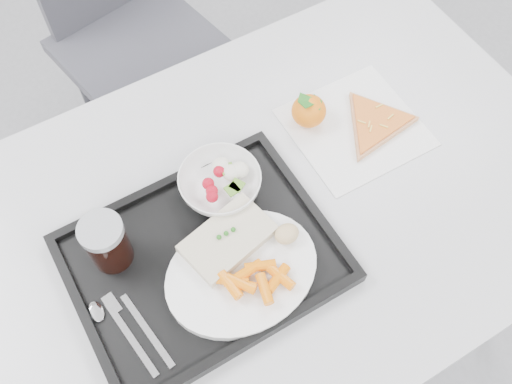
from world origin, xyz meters
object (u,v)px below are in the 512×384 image
object	(u,v)px
cola_glass	(107,242)
tangerine	(309,111)
salad_bowl	(220,183)
table	(273,219)
pizza_slice	(376,123)
tray	(203,259)
dinner_plate	(242,272)
chair	(125,11)

from	to	relation	value
cola_glass	tangerine	world-z (taller)	cola_glass
salad_bowl	table	bearing A→B (deg)	-40.82
tangerine	pizza_slice	xyz separation A→B (m)	(0.11, -0.08, -0.02)
tray	cola_glass	world-z (taller)	cola_glass
salad_bowl	tangerine	bearing A→B (deg)	14.21
table	dinner_plate	bearing A→B (deg)	-142.12
pizza_slice	tangerine	bearing A→B (deg)	144.55
cola_glass	tangerine	bearing A→B (deg)	9.94
chair	tangerine	world-z (taller)	chair
cola_glass	chair	bearing A→B (deg)	67.69
table	pizza_slice	bearing A→B (deg)	9.90
chair	tray	xyz separation A→B (m)	(-0.20, -0.88, 0.22)
cola_glass	salad_bowl	bearing A→B (deg)	5.39
table	tangerine	bearing A→B (deg)	38.85
tray	dinner_plate	bearing A→B (deg)	-54.39
tray	pizza_slice	world-z (taller)	tray
dinner_plate	pizza_slice	bearing A→B (deg)	20.26
chair	salad_bowl	xyz separation A→B (m)	(-0.10, -0.78, 0.25)
chair	tray	world-z (taller)	chair
salad_bowl	dinner_plate	bearing A→B (deg)	-106.77
tray	tangerine	size ratio (longest dim) A/B	5.04
dinner_plate	salad_bowl	xyz separation A→B (m)	(0.05, 0.17, 0.01)
salad_bowl	tangerine	size ratio (longest dim) A/B	1.70
table	cola_glass	world-z (taller)	cola_glass
table	tangerine	distance (m)	0.23
tray	tangerine	world-z (taller)	tangerine
chair	dinner_plate	size ratio (longest dim) A/B	3.44
chair	cola_glass	size ratio (longest dim) A/B	8.61
cola_glass	tray	bearing A→B (deg)	-32.32
table	pizza_slice	size ratio (longest dim) A/B	4.33
chair	cola_glass	xyz separation A→B (m)	(-0.33, -0.80, 0.28)
chair	tray	distance (m)	0.93
chair	salad_bowl	distance (m)	0.82
dinner_plate	pizza_slice	distance (m)	0.42
table	salad_bowl	size ratio (longest dim) A/B	7.89
cola_glass	tangerine	distance (m)	0.47
salad_bowl	tray	bearing A→B (deg)	-131.79
table	cola_glass	size ratio (longest dim) A/B	11.11
dinner_plate	cola_glass	bearing A→B (deg)	140.56
chair	dinner_plate	bearing A→B (deg)	-99.16
salad_bowl	cola_glass	xyz separation A→B (m)	(-0.23, -0.02, 0.03)
tangerine	pizza_slice	size ratio (longest dim) A/B	0.32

